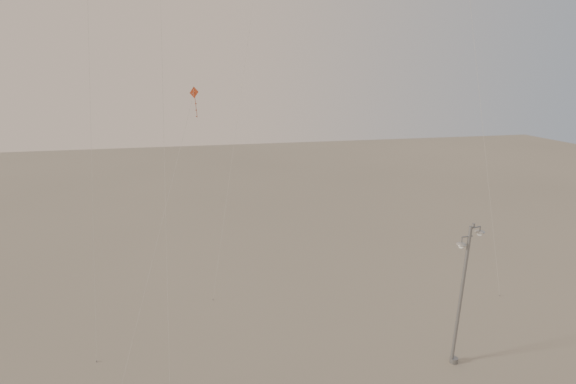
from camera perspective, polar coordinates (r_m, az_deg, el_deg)
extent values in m
cylinder|color=gray|center=(28.18, 20.31, -19.39)|extent=(0.44, 0.44, 0.30)
cylinder|color=gray|center=(26.25, 21.09, -12.38)|extent=(0.46, 0.18, 8.02)
cylinder|color=gray|center=(24.88, 22.51, -3.90)|extent=(0.14, 0.14, 0.18)
cylinder|color=gray|center=(25.11, 22.86, -4.13)|extent=(0.50, 0.18, 0.07)
cylinder|color=gray|center=(25.33, 23.20, -4.36)|extent=(0.06, 0.06, 0.30)
ellipsoid|color=#AAAAA5|center=(25.38, 23.17, -4.68)|extent=(0.52, 0.52, 0.18)
cylinder|color=gray|center=(24.90, 21.81, -5.28)|extent=(0.60, 0.08, 0.07)
cylinder|color=gray|center=(24.80, 21.20, -5.79)|extent=(0.06, 0.06, 0.40)
ellipsoid|color=#AAAAA5|center=(24.86, 21.15, -6.23)|extent=(0.52, 0.52, 0.18)
cylinder|color=beige|center=(28.55, -24.02, 18.45)|extent=(1.31, 9.04, 35.81)
cylinder|color=gray|center=(28.77, -23.13, -19.15)|extent=(0.06, 0.06, 0.10)
cylinder|color=beige|center=(22.53, -15.62, 12.33)|extent=(1.17, 4.83, 29.50)
cylinder|color=beige|center=(35.42, -5.04, 19.03)|extent=(7.47, 11.71, 36.20)
cylinder|color=gray|center=(33.09, -9.50, -13.31)|extent=(0.06, 0.06, 0.10)
cube|color=maroon|center=(27.30, -11.85, 12.28)|extent=(0.51, 0.47, 0.67)
cylinder|color=maroon|center=(27.48, -11.59, 10.46)|extent=(0.11, 0.18, 1.18)
cylinder|color=beige|center=(24.15, -16.26, -5.92)|extent=(4.67, 9.42, 14.44)
cylinder|color=beige|center=(33.81, 23.60, 6.39)|extent=(2.96, 3.63, 22.49)
cylinder|color=gray|center=(36.52, 25.30, -11.80)|extent=(0.06, 0.06, 0.10)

